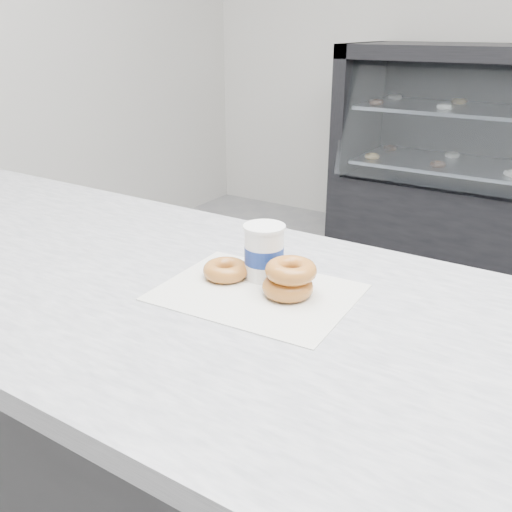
{
  "coord_description": "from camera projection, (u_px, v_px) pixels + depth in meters",
  "views": [
    {
      "loc": [
        0.28,
        -1.33,
        1.35
      ],
      "look_at": [
        -0.25,
        -0.51,
        0.95
      ],
      "focal_mm": 40.0,
      "sensor_mm": 36.0,
      "label": 1
    }
  ],
  "objects": [
    {
      "name": "donut_stack",
      "position": [
        289.0,
        279.0,
        1.0
      ],
      "size": [
        0.12,
        0.12,
        0.06
      ],
      "color": "#C57E36",
      "rests_on": "wax_paper"
    },
    {
      "name": "wax_paper",
      "position": [
        257.0,
        292.0,
        1.02
      ],
      "size": [
        0.35,
        0.28,
        0.0
      ],
      "primitive_type": "cube",
      "rotation": [
        0.0,
        0.0,
        0.06
      ],
      "color": "silver",
      "rests_on": "counter"
    },
    {
      "name": "donut_single",
      "position": [
        226.0,
        270.0,
        1.08
      ],
      "size": [
        0.1,
        0.1,
        0.03
      ],
      "primitive_type": "torus",
      "rotation": [
        0.0,
        0.0,
        -0.23
      ],
      "color": "#C57E36",
      "rests_on": "wax_paper"
    },
    {
      "name": "coffee_cup",
      "position": [
        264.0,
        252.0,
        1.06
      ],
      "size": [
        0.09,
        0.09,
        0.11
      ],
      "rotation": [
        0.0,
        0.0,
        0.22
      ],
      "color": "white",
      "rests_on": "counter"
    }
  ]
}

